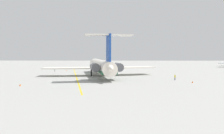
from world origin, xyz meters
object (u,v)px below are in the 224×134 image
Objects in this scene: ground_crew_near_tail at (175,76)px; safety_cone_wingtip at (20,85)px; ground_crew_near_nose at (55,69)px; safety_cone_nose at (67,70)px; main_jetliner at (101,66)px; safety_cone_tail at (193,82)px.

safety_cone_wingtip is (12.55, -39.52, -0.81)m from ground_crew_near_tail.
ground_crew_near_nose reaches higher than safety_cone_nose.
ground_crew_near_nose is 42.25m from safety_cone_wingtip.
main_jetliner is 25.21× the size of ground_crew_near_nose.
main_jetliner is 79.94× the size of safety_cone_tail.
ground_crew_near_tail is 6.61m from safety_cone_tail.
ground_crew_near_tail reaches higher than safety_cone_nose.
ground_crew_near_tail is at bearing -76.33° from ground_crew_near_nose.
ground_crew_near_nose is 58.41m from safety_cone_tail.
safety_cone_wingtip is 43.16m from safety_cone_tail.
safety_cone_wingtip is (45.76, -0.32, 0.00)m from safety_cone_nose.
safety_cone_nose is at bearing 25.98° from main_jetliner.
main_jetliner is 27.92m from ground_crew_near_nose.
safety_cone_tail is (5.78, 3.11, -0.81)m from ground_crew_near_tail.
ground_crew_near_tail is 3.12× the size of safety_cone_tail.
main_jetliner is 25.64× the size of ground_crew_near_tail.
main_jetliner reaches higher than safety_cone_wingtip.
ground_crew_near_tail reaches higher than safety_cone_wingtip.
safety_cone_wingtip and safety_cone_tail have the same top height.
ground_crew_near_nose is 3.17× the size of safety_cone_wingtip.
ground_crew_near_tail is at bearing -151.72° from safety_cone_tail.
main_jetliner reaches higher than safety_cone_nose.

